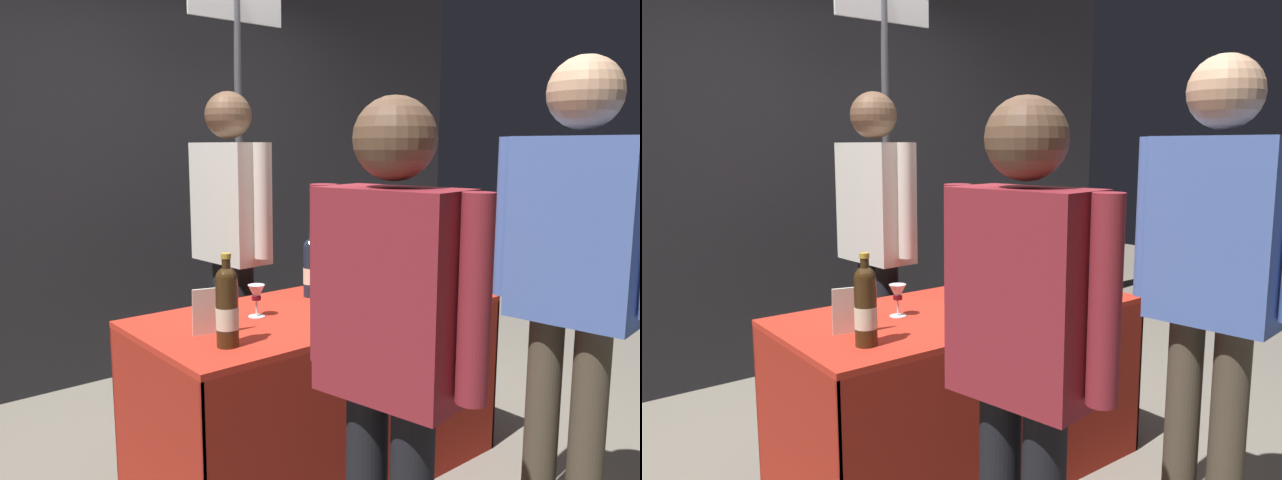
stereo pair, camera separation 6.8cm
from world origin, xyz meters
TOP-DOWN VIEW (x-y plane):
  - ground_plane at (0.00, 0.00)m, footprint 12.00×12.00m
  - back_partition at (0.00, 1.79)m, footprint 5.73×0.12m
  - tasting_table at (0.00, 0.00)m, footprint 1.59×0.76m
  - featured_wine_bottle at (0.49, -0.08)m, footprint 0.08×0.08m
  - display_bottle_0 at (0.28, -0.13)m, footprint 0.08×0.08m
  - display_bottle_1 at (0.12, -0.02)m, footprint 0.07×0.07m
  - display_bottle_2 at (0.10, 0.18)m, footprint 0.08×0.08m
  - display_bottle_3 at (-0.58, -0.19)m, footprint 0.08×0.08m
  - display_bottle_4 at (0.14, -0.16)m, footprint 0.08×0.08m
  - wine_glass_near_vendor at (-0.29, 0.06)m, footprint 0.07×0.07m
  - flower_vase at (0.34, 0.14)m, footprint 0.10×0.10m
  - brochure_stand at (-0.55, -0.04)m, footprint 0.16×0.06m
  - vendor_presenter at (0.00, 0.73)m, footprint 0.24×0.60m
  - taster_foreground_right at (0.30, -0.99)m, footprint 0.26×0.58m
  - taster_foreground_left at (-0.50, -0.90)m, footprint 0.27×0.55m
  - booth_signpost at (0.32, 1.15)m, footprint 0.63×0.04m

SIDE VIEW (x-z plane):
  - ground_plane at x=0.00m, z-range 0.00..0.00m
  - tasting_table at x=0.00m, z-range 0.15..0.92m
  - brochure_stand at x=-0.55m, z-range 0.77..0.95m
  - wine_glass_near_vendor at x=-0.29m, z-range 0.80..0.93m
  - flower_vase at x=0.34m, z-range 0.70..1.08m
  - display_bottle_2 at x=0.10m, z-range 0.75..1.07m
  - display_bottle_0 at x=0.28m, z-range 0.75..1.07m
  - display_bottle_4 at x=0.14m, z-range 0.74..1.08m
  - display_bottle_1 at x=0.12m, z-range 0.74..1.09m
  - display_bottle_3 at x=-0.58m, z-range 0.75..1.08m
  - featured_wine_bottle at x=0.49m, z-range 0.75..1.09m
  - taster_foreground_left at x=-0.50m, z-range 0.15..1.75m
  - vendor_presenter at x=0.00m, z-range 0.19..1.93m
  - taster_foreground_right at x=0.30m, z-range 0.19..1.95m
  - back_partition at x=0.00m, z-range 0.00..2.78m
  - booth_signpost at x=0.32m, z-range 0.28..2.66m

